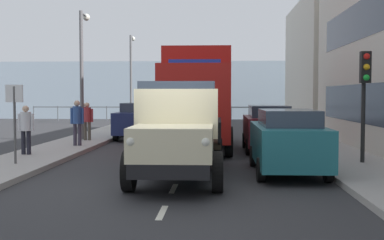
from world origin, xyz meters
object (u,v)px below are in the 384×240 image
Objects in this scene: car_grey_oppositeside_1 at (155,115)px; pedestrian_by_lamp at (77,119)px; pedestrian_in_dark_coat at (87,118)px; lamp_post_promenade at (83,62)px; lorry_cargo_red at (198,96)px; car_teal_kerbside_near at (287,140)px; car_maroon_kerbside_1 at (268,128)px; pedestrian_strolling at (83,116)px; pedestrian_couple_a at (26,126)px; truck_vintage_cream at (178,133)px; traffic_light_near at (365,82)px; car_navy_oppositeside_0 at (139,120)px; street_sign at (15,110)px; lamp_post_far at (131,70)px.

pedestrian_by_lamp is at bearing 81.82° from car_grey_oppositeside_1.
lamp_post_promenade is at bearing -62.02° from pedestrian_in_dark_coat.
car_grey_oppositeside_1 is at bearing -101.59° from pedestrian_in_dark_coat.
car_teal_kerbside_near is (-2.64, 6.33, -1.18)m from lorry_cargo_red.
lamp_post_promenade is (5.21, -2.22, 1.49)m from lorry_cargo_red.
pedestrian_strolling is (8.48, -5.59, 0.18)m from car_maroon_kerbside_1.
car_maroon_kerbside_1 is 7.31m from pedestrian_by_lamp.
pedestrian_by_lamp is at bearing -106.70° from pedestrian_couple_a.
traffic_light_near reaches higher than truck_vintage_cream.
car_navy_oppositeside_0 is at bearing -123.81° from pedestrian_in_dark_coat.
pedestrian_strolling is at bearing 64.89° from car_grey_oppositeside_1.
car_maroon_kerbside_1 is 1.72× the size of street_sign.
street_sign reaches higher than pedestrian_couple_a.
street_sign is at bearing 90.81° from lamp_post_far.
lamp_post_far is at bearing -77.36° from truck_vintage_cream.
lorry_cargo_red is at bearing 125.45° from car_navy_oppositeside_0.
pedestrian_strolling is at bearing -33.39° from car_maroon_kerbside_1.
lorry_cargo_red is 2.12× the size of car_maroon_kerbside_1.
lamp_post_far is at bearing -92.98° from pedestrian_strolling.
lamp_post_far reaches higher than pedestrian_strolling.
street_sign is at bearing 49.40° from lorry_cargo_red.
lamp_post_promenade reaches higher than traffic_light_near.
pedestrian_by_lamp is (7.29, -5.61, 0.29)m from car_teal_kerbside_near.
pedestrian_couple_a reaches higher than pedestrian_strolling.
pedestrian_by_lamp is 0.31× the size of lamp_post_promenade.
car_navy_oppositeside_0 is at bearing -54.55° from lorry_cargo_red.
street_sign is (9.98, 0.67, -0.79)m from traffic_light_near.
car_maroon_kerbside_1 is 8.55m from pedestrian_couple_a.
car_grey_oppositeside_1 is 14.30m from pedestrian_couple_a.
pedestrian_in_dark_coat is (4.86, -1.56, -0.97)m from lorry_cargo_red.
lorry_cargo_red reaches higher than car_teal_kerbside_near.
car_grey_oppositeside_1 is 2.77× the size of pedestrian_strolling.
car_grey_oppositeside_1 is (5.69, -11.56, 0.00)m from car_maroon_kerbside_1.
pedestrian_by_lamp is at bearing -37.58° from car_teal_kerbside_near.
pedestrian_by_lamp is at bearing -3.21° from car_maroon_kerbside_1.
truck_vintage_cream is 0.69× the size of lorry_cargo_red.
pedestrian_couple_a is at bearing 33.42° from lorry_cargo_red.
pedestrian_strolling is at bearing -77.04° from pedestrian_by_lamp.
car_grey_oppositeside_1 is 2.50× the size of pedestrian_by_lamp.
pedestrian_strolling is (5.67, -12.18, -0.11)m from truck_vintage_cream.
car_navy_oppositeside_0 is 2.75× the size of pedestrian_in_dark_coat.
car_grey_oppositeside_1 is 0.77× the size of lamp_post_promenade.
pedestrian_in_dark_coat is 3.06m from pedestrian_strolling.
car_grey_oppositeside_1 is at bearing -115.11° from pedestrian_strolling.
truck_vintage_cream is at bearing 116.89° from lamp_post_promenade.
car_maroon_kerbside_1 is 10.16m from pedestrian_strolling.
traffic_light_near is at bearing 116.92° from lamp_post_far.
pedestrian_strolling is 14.55m from traffic_light_near.
traffic_light_near reaches higher than pedestrian_couple_a.
pedestrian_in_dark_coat is 2.57m from lamp_post_promenade.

